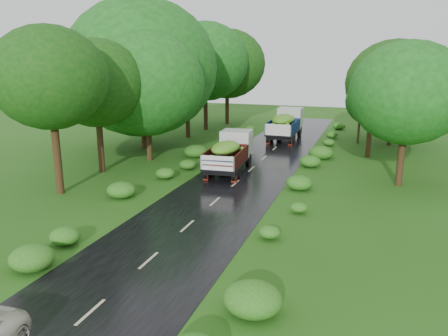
% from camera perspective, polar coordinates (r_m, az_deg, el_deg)
% --- Properties ---
extents(ground, '(120.00, 120.00, 0.00)m').
position_cam_1_polar(ground, '(18.83, -9.82, -11.84)').
color(ground, '#224F11').
rests_on(ground, ground).
extents(road, '(6.50, 80.00, 0.02)m').
position_cam_1_polar(road, '(22.94, -3.81, -6.70)').
color(road, black).
rests_on(road, ground).
extents(road_lines, '(0.12, 69.60, 0.00)m').
position_cam_1_polar(road_lines, '(23.80, -2.88, -5.86)').
color(road_lines, '#BFB78C').
rests_on(road_lines, road).
extents(truck_near, '(2.75, 6.66, 2.74)m').
position_cam_1_polar(truck_near, '(31.89, 0.85, 2.27)').
color(truck_near, black).
rests_on(truck_near, ground).
extents(truck_far, '(2.57, 7.10, 2.98)m').
position_cam_1_polar(truck_far, '(44.78, 8.12, 5.84)').
color(truck_far, black).
rests_on(truck_far, ground).
extents(utility_pole, '(1.47, 0.37, 8.44)m').
position_cam_1_polar(utility_pole, '(43.95, 17.47, 8.66)').
color(utility_pole, '#382616').
rests_on(utility_pole, ground).
extents(trees_left, '(7.51, 34.32, 9.65)m').
position_cam_1_polar(trees_left, '(41.43, -7.51, 12.44)').
color(trees_left, black).
rests_on(trees_left, ground).
extents(trees_right, '(5.48, 23.09, 7.74)m').
position_cam_1_polar(trees_right, '(39.67, 21.28, 9.65)').
color(trees_right, black).
rests_on(trees_right, ground).
extents(shrubs, '(11.90, 44.00, 0.70)m').
position_cam_1_polar(shrubs, '(30.93, 2.62, -0.41)').
color(shrubs, '#1C5F16').
rests_on(shrubs, ground).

